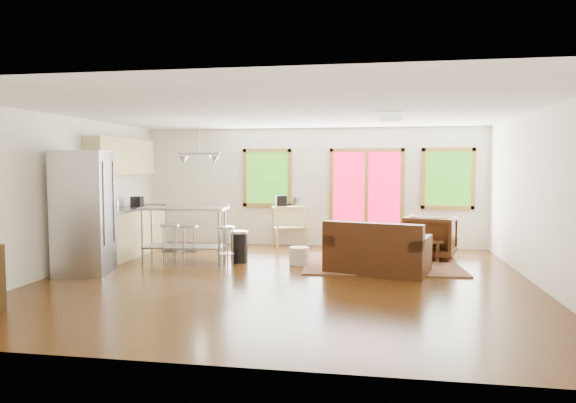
% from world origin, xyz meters
% --- Properties ---
extents(floor, '(7.50, 7.00, 0.02)m').
position_xyz_m(floor, '(0.00, 0.00, -0.01)').
color(floor, '#311A07').
rests_on(floor, ground).
extents(ceiling, '(7.50, 7.00, 0.02)m').
position_xyz_m(ceiling, '(0.00, 0.00, 2.61)').
color(ceiling, white).
rests_on(ceiling, ground).
extents(back_wall, '(7.50, 0.02, 2.60)m').
position_xyz_m(back_wall, '(0.00, 3.51, 1.30)').
color(back_wall, silver).
rests_on(back_wall, ground).
extents(left_wall, '(0.02, 7.00, 2.60)m').
position_xyz_m(left_wall, '(-3.76, 0.00, 1.30)').
color(left_wall, silver).
rests_on(left_wall, ground).
extents(right_wall, '(0.02, 7.00, 2.60)m').
position_xyz_m(right_wall, '(3.76, 0.00, 1.30)').
color(right_wall, silver).
rests_on(right_wall, ground).
extents(front_wall, '(7.50, 0.02, 2.60)m').
position_xyz_m(front_wall, '(0.00, -3.51, 1.30)').
color(front_wall, silver).
rests_on(front_wall, ground).
extents(window_left, '(1.10, 0.05, 1.30)m').
position_xyz_m(window_left, '(-1.00, 3.46, 1.50)').
color(window_left, '#265811').
rests_on(window_left, back_wall).
extents(french_doors, '(1.60, 0.05, 2.10)m').
position_xyz_m(french_doors, '(1.20, 3.46, 1.10)').
color(french_doors, '#B5082B').
rests_on(french_doors, back_wall).
extents(window_right, '(1.10, 0.05, 1.30)m').
position_xyz_m(window_right, '(2.90, 3.46, 1.50)').
color(window_right, '#265811').
rests_on(window_right, back_wall).
extents(rug, '(2.85, 2.28, 0.03)m').
position_xyz_m(rug, '(1.49, 1.49, 0.01)').
color(rug, '#495C34').
rests_on(rug, floor).
extents(loveseat, '(1.81, 1.32, 0.87)m').
position_xyz_m(loveseat, '(1.42, 0.75, 0.34)').
color(loveseat, black).
rests_on(loveseat, floor).
extents(coffee_table, '(1.20, 1.00, 0.41)m').
position_xyz_m(coffee_table, '(2.01, 1.81, 0.36)').
color(coffee_table, '#31210E').
rests_on(coffee_table, floor).
extents(armchair, '(1.09, 1.05, 0.92)m').
position_xyz_m(armchair, '(2.43, 2.25, 0.46)').
color(armchair, black).
rests_on(armchair, floor).
extents(ottoman, '(0.66, 0.66, 0.35)m').
position_xyz_m(ottoman, '(1.19, 2.25, 0.18)').
color(ottoman, black).
rests_on(ottoman, floor).
extents(pouf, '(0.37, 0.37, 0.31)m').
position_xyz_m(pouf, '(0.04, 1.26, 0.16)').
color(pouf, beige).
rests_on(pouf, floor).
extents(vase, '(0.23, 0.23, 0.31)m').
position_xyz_m(vase, '(1.80, 1.66, 0.51)').
color(vase, silver).
rests_on(vase, coffee_table).
extents(book, '(0.21, 0.05, 0.28)m').
position_xyz_m(book, '(2.27, 1.95, 0.54)').
color(book, maroon).
rests_on(book, coffee_table).
extents(cabinets, '(0.64, 2.24, 2.30)m').
position_xyz_m(cabinets, '(-3.49, 1.70, 0.93)').
color(cabinets, tan).
rests_on(cabinets, floor).
extents(refrigerator, '(0.94, 0.92, 2.01)m').
position_xyz_m(refrigerator, '(-3.30, -0.11, 1.01)').
color(refrigerator, '#B7BABC').
rests_on(refrigerator, floor).
extents(island, '(1.62, 0.74, 1.00)m').
position_xyz_m(island, '(-2.12, 1.28, 0.69)').
color(island, '#B7BABC').
rests_on(island, floor).
extents(cup, '(0.14, 0.11, 0.14)m').
position_xyz_m(cup, '(-1.42, 1.63, 1.02)').
color(cup, white).
rests_on(cup, island).
extents(bar_stool_a, '(0.39, 0.39, 0.71)m').
position_xyz_m(bar_stool_a, '(-2.30, 1.01, 0.53)').
color(bar_stool_a, '#B7BABC').
rests_on(bar_stool_a, floor).
extents(bar_stool_b, '(0.43, 0.43, 0.71)m').
position_xyz_m(bar_stool_b, '(-1.93, 1.00, 0.52)').
color(bar_stool_b, '#B7BABC').
rests_on(bar_stool_b, floor).
extents(bar_stool_c, '(0.40, 0.40, 0.70)m').
position_xyz_m(bar_stool_c, '(-1.23, 0.95, 0.52)').
color(bar_stool_c, '#B7BABC').
rests_on(bar_stool_c, floor).
extents(trash_can, '(0.33, 0.33, 0.58)m').
position_xyz_m(trash_can, '(-1.07, 1.28, 0.29)').
color(trash_can, black).
rests_on(trash_can, floor).
extents(kitchen_cart, '(0.86, 0.72, 1.12)m').
position_xyz_m(kitchen_cart, '(-0.50, 3.34, 0.76)').
color(kitchen_cart, tan).
rests_on(kitchen_cart, floor).
extents(ceiling_flush, '(0.35, 0.35, 0.12)m').
position_xyz_m(ceiling_flush, '(1.60, 0.60, 2.53)').
color(ceiling_flush, white).
rests_on(ceiling_flush, ceiling).
extents(pendant_light, '(0.80, 0.18, 0.79)m').
position_xyz_m(pendant_light, '(-1.90, 1.50, 1.90)').
color(pendant_light, gray).
rests_on(pendant_light, ceiling).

